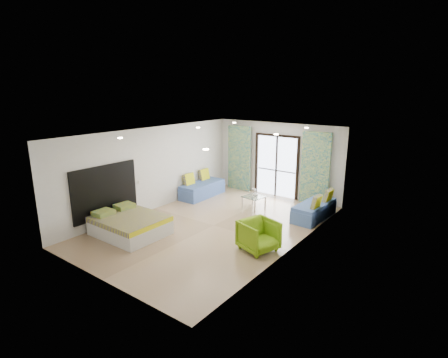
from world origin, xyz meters
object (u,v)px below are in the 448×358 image
Objects in this scene: daybed_left at (202,189)px; coffee_table at (254,198)px; bed at (130,225)px; armchair at (259,234)px; daybed_right at (315,210)px.

coffee_table is at bearing -1.15° from daybed_left.
armchair is (3.35, 1.26, 0.15)m from bed.
coffee_table is at bearing 67.26° from bed.
bed is 5.50m from daybed_right.
bed is at bearing -112.74° from coffee_table.
daybed_left is at bearing 99.51° from bed.
coffee_table is 0.85× the size of armchair.
bed is 3.58m from armchair.
coffee_table is at bearing 51.78° from armchair.
armchair is (-0.24, -2.91, 0.15)m from daybed_right.
daybed_left is 2.25× the size of armchair.
daybed_left is 4.75m from armchair.
daybed_left is at bearing -172.73° from daybed_right.
armchair is (1.75, -2.57, 0.05)m from coffee_table.
daybed_left is 1.04× the size of daybed_right.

